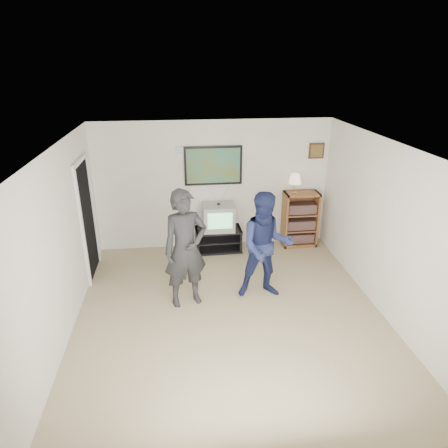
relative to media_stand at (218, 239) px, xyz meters
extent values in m
cube|color=#8D765A|center=(-0.06, -2.23, -0.22)|extent=(4.50, 5.00, 0.01)
cube|color=white|center=(-0.06, -2.23, 2.28)|extent=(4.50, 5.00, 0.01)
cube|color=silver|center=(-0.06, 0.27, 1.03)|extent=(4.50, 0.01, 2.50)
cube|color=silver|center=(-2.31, -2.23, 1.03)|extent=(0.01, 5.00, 2.50)
cube|color=silver|center=(2.19, -2.23, 1.03)|extent=(0.01, 5.00, 2.50)
cube|color=black|center=(0.00, 0.00, 0.20)|extent=(0.90, 0.51, 0.04)
cube|color=black|center=(0.00, 0.00, -0.20)|extent=(0.90, 0.51, 0.04)
cube|color=black|center=(-0.42, 0.00, 0.00)|extent=(0.05, 0.48, 0.45)
cube|color=black|center=(0.42, 0.00, 0.00)|extent=(0.05, 0.48, 0.45)
imported|color=#252527|center=(-0.68, -1.77, 0.69)|extent=(0.77, 0.61, 1.83)
imported|color=#1B224B|center=(0.56, -1.70, 0.64)|extent=(0.87, 0.69, 1.72)
cube|color=white|center=(-0.73, -1.58, 0.98)|extent=(0.04, 0.13, 0.04)
cube|color=white|center=(0.59, -1.51, 0.90)|extent=(0.06, 0.12, 0.03)
cube|color=black|center=(-0.06, 0.25, 1.43)|extent=(1.10, 0.03, 0.75)
cube|color=white|center=(-0.61, 0.25, 1.73)|extent=(0.28, 0.02, 0.14)
cube|color=black|center=(1.94, 0.25, 1.66)|extent=(0.30, 0.03, 0.30)
cube|color=black|center=(-2.30, -0.63, 0.78)|extent=(0.03, 0.85, 2.00)
camera|label=1|loc=(-0.75, -7.10, 3.31)|focal=32.00mm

